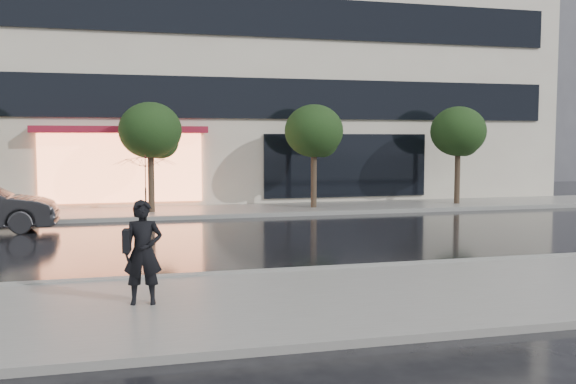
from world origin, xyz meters
name	(u,v)px	position (x,y,z in m)	size (l,w,h in m)	color
ground	(315,264)	(0.00, 0.00, 0.00)	(120.00, 120.00, 0.00)	black
sidewalk_near	(371,297)	(0.00, -3.25, 0.06)	(60.00, 4.50, 0.12)	slate
sidewalk_far	(234,210)	(0.00, 10.25, 0.06)	(60.00, 3.50, 0.12)	slate
curb_near	(329,270)	(0.00, -1.00, 0.07)	(60.00, 0.25, 0.14)	gray
curb_far	(243,216)	(0.00, 8.50, 0.07)	(60.00, 0.25, 0.14)	gray
office_building	(205,6)	(0.00, 17.97, 9.00)	(30.00, 12.76, 18.00)	beige
bg_building_right	(545,66)	(26.00, 28.00, 8.00)	(12.00, 12.00, 16.00)	#4C4C54
tree_mid_west	(152,133)	(-2.94, 10.03, 2.92)	(2.20, 2.20, 3.99)	#33261C
tree_mid_east	(315,133)	(3.06, 10.03, 2.92)	(2.20, 2.20, 3.99)	#33261C
tree_far_east	(459,133)	(9.06, 10.03, 2.92)	(2.20, 2.20, 3.99)	#33261C
pedestrian_with_umbrella	(145,205)	(-3.66, -2.98, 1.68)	(1.07, 1.08, 2.35)	black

